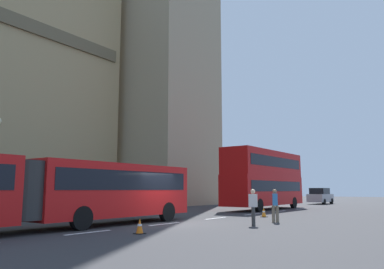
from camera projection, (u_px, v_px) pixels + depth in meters
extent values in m
plane|color=#333335|center=(169.00, 224.00, 18.67)|extent=(160.00, 160.00, 0.00)
cube|color=silver|center=(88.00, 232.00, 14.77)|extent=(2.20, 0.16, 0.01)
cube|color=silver|center=(165.00, 224.00, 18.44)|extent=(2.20, 0.16, 0.01)
cube|color=silver|center=(216.00, 218.00, 22.10)|extent=(2.20, 0.16, 0.01)
cube|color=silver|center=(252.00, 214.00, 25.77)|extent=(2.20, 0.16, 0.01)
cube|color=silver|center=(280.00, 211.00, 29.43)|extent=(2.20, 0.16, 0.01)
cube|color=silver|center=(301.00, 209.00, 33.10)|extent=(2.20, 0.16, 0.01)
cube|color=red|center=(113.00, 190.00, 18.55)|extent=(8.87, 2.50, 2.50)
cube|color=black|center=(113.00, 181.00, 18.62)|extent=(8.16, 2.54, 0.90)
cylinder|color=#2D2D2D|center=(17.00, 190.00, 14.66)|extent=(2.38, 2.38, 2.25)
cylinder|color=black|center=(167.00, 212.00, 19.99)|extent=(1.00, 0.30, 1.00)
cylinder|color=black|center=(81.00, 218.00, 15.61)|extent=(1.00, 0.30, 1.00)
cube|color=#B20F0F|center=(265.00, 190.00, 32.15)|extent=(10.84, 2.50, 2.40)
cube|color=black|center=(265.00, 186.00, 32.20)|extent=(9.75, 2.54, 0.84)
cube|color=#B20F0F|center=(264.00, 164.00, 32.48)|extent=(10.62, 2.50, 2.10)
cube|color=black|center=(264.00, 163.00, 32.49)|extent=(9.75, 2.54, 0.84)
cylinder|color=black|center=(293.00, 203.00, 34.10)|extent=(1.00, 0.30, 1.00)
cylinder|color=black|center=(259.00, 205.00, 28.57)|extent=(1.00, 0.30, 1.00)
cube|color=gray|center=(320.00, 198.00, 44.24)|extent=(4.40, 1.80, 0.90)
cube|color=black|center=(320.00, 191.00, 44.20)|extent=(2.46, 1.66, 0.70)
cylinder|color=black|center=(331.00, 201.00, 44.84)|extent=(0.64, 0.30, 0.64)
cylinder|color=black|center=(324.00, 202.00, 42.59)|extent=(0.64, 0.30, 0.64)
cube|color=black|center=(140.00, 234.00, 14.34)|extent=(0.36, 0.36, 0.03)
cone|color=orange|center=(140.00, 226.00, 14.39)|extent=(0.28, 0.28, 0.55)
cylinder|color=white|center=(140.00, 225.00, 14.39)|extent=(0.17, 0.17, 0.08)
cube|color=black|center=(264.00, 217.00, 23.09)|extent=(0.36, 0.36, 0.03)
cone|color=orange|center=(264.00, 212.00, 23.13)|extent=(0.28, 0.28, 0.55)
cylinder|color=white|center=(264.00, 212.00, 23.14)|extent=(0.17, 0.17, 0.08)
cylinder|color=#333333|center=(254.00, 216.00, 17.72)|extent=(0.16, 0.16, 0.86)
cylinder|color=#333333|center=(253.00, 217.00, 17.53)|extent=(0.16, 0.16, 0.86)
cube|color=silver|center=(253.00, 201.00, 17.73)|extent=(0.37, 0.46, 0.60)
sphere|color=beige|center=(253.00, 191.00, 17.79)|extent=(0.22, 0.22, 0.22)
cylinder|color=#726651|center=(273.00, 214.00, 19.41)|extent=(0.16, 0.16, 0.86)
cylinder|color=#726651|center=(277.00, 214.00, 19.39)|extent=(0.16, 0.16, 0.86)
cube|color=#3372B2|center=(275.00, 200.00, 19.51)|extent=(0.47, 0.40, 0.60)
sphere|color=#936B4C|center=(275.00, 191.00, 19.57)|extent=(0.22, 0.22, 0.22)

